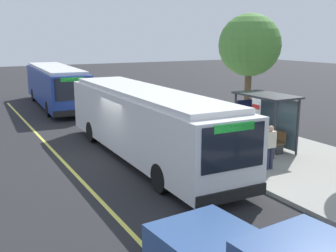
# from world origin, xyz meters

# --- Properties ---
(ground_plane) EXTENTS (120.00, 120.00, 0.00)m
(ground_plane) POSITION_xyz_m (0.00, 0.00, 0.00)
(ground_plane) COLOR #232326
(sidewalk_curb) EXTENTS (44.00, 6.40, 0.15)m
(sidewalk_curb) POSITION_xyz_m (0.00, 6.00, 0.07)
(sidewalk_curb) COLOR gray
(sidewalk_curb) RESTS_ON ground_plane
(lane_stripe_center) EXTENTS (36.00, 0.14, 0.01)m
(lane_stripe_center) POSITION_xyz_m (0.00, -2.20, 0.00)
(lane_stripe_center) COLOR #E0D64C
(lane_stripe_center) RESTS_ON ground_plane
(transit_bus_main) EXTENTS (12.48, 2.71, 2.95)m
(transit_bus_main) POSITION_xyz_m (0.50, 1.01, 1.62)
(transit_bus_main) COLOR white
(transit_bus_main) RESTS_ON ground_plane
(transit_bus_second) EXTENTS (12.14, 3.23, 2.95)m
(transit_bus_second) POSITION_xyz_m (-14.45, 0.81, 1.62)
(transit_bus_second) COLOR navy
(transit_bus_second) RESTS_ON ground_plane
(bus_shelter) EXTENTS (2.90, 1.60, 2.48)m
(bus_shelter) POSITION_xyz_m (2.05, 6.23, 1.92)
(bus_shelter) COLOR #333338
(bus_shelter) RESTS_ON sidewalk_curb
(waiting_bench) EXTENTS (1.60, 0.48, 0.95)m
(waiting_bench) POSITION_xyz_m (2.46, 6.17, 0.63)
(waiting_bench) COLOR brown
(waiting_bench) RESTS_ON sidewalk_curb
(route_sign_post) EXTENTS (0.44, 0.08, 2.80)m
(route_sign_post) POSITION_xyz_m (4.64, 3.47, 1.96)
(route_sign_post) COLOR #333338
(route_sign_post) RESTS_ON sidewalk_curb
(pedestrian_commuter) EXTENTS (0.24, 0.40, 1.69)m
(pedestrian_commuter) POSITION_xyz_m (4.48, 4.35, 1.12)
(pedestrian_commuter) COLOR #282D47
(pedestrian_commuter) RESTS_ON sidewalk_curb
(street_tree_near_shelter) EXTENTS (3.31, 3.31, 6.15)m
(street_tree_near_shelter) POSITION_xyz_m (-1.62, 8.19, 4.61)
(street_tree_near_shelter) COLOR brown
(street_tree_near_shelter) RESTS_ON sidewalk_curb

